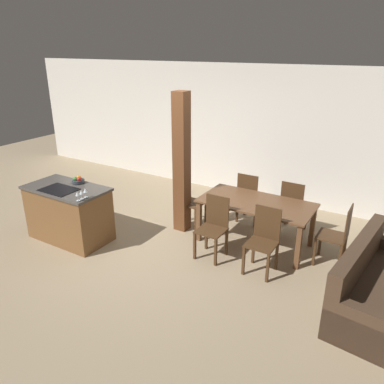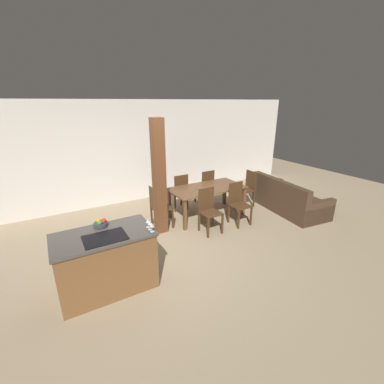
{
  "view_description": "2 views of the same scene",
  "coord_description": "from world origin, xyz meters",
  "views": [
    {
      "loc": [
        3.34,
        -4.3,
        3.02
      ],
      "look_at": [
        0.6,
        0.2,
        0.95
      ],
      "focal_mm": 35.0,
      "sensor_mm": 36.0,
      "label": 1
    },
    {
      "loc": [
        -1.8,
        -3.94,
        2.65
      ],
      "look_at": [
        0.6,
        0.2,
        0.95
      ],
      "focal_mm": 24.0,
      "sensor_mm": 36.0,
      "label": 2
    }
  ],
  "objects": [
    {
      "name": "wine_glass_near",
      "position": [
        -0.68,
        -0.89,
        1.02
      ],
      "size": [
        0.06,
        0.06,
        0.14
      ],
      "color": "silver",
      "rests_on": "kitchen_island"
    },
    {
      "name": "dining_chair_head_end",
      "position": [
        0.13,
        0.85,
        0.49
      ],
      "size": [
        0.4,
        0.4,
        0.94
      ],
      "rotation": [
        0.0,
        0.0,
        1.57
      ],
      "color": "#472D19",
      "rests_on": "ground_plane"
    },
    {
      "name": "dining_chair_near_left",
      "position": [
        1.0,
        0.17,
        0.49
      ],
      "size": [
        0.4,
        0.4,
        0.94
      ],
      "color": "#472D19",
      "rests_on": "ground_plane"
    },
    {
      "name": "timber_post",
      "position": [
        0.11,
        0.68,
        1.18
      ],
      "size": [
        0.23,
        0.23,
        2.37
      ],
      "color": "brown",
      "rests_on": "ground_plane"
    },
    {
      "name": "couch",
      "position": [
        3.36,
        0.08,
        0.27
      ],
      "size": [
        1.15,
        1.97,
        0.84
      ],
      "rotation": [
        0.0,
        0.0,
        1.45
      ],
      "color": "#473323",
      "rests_on": "ground_plane"
    },
    {
      "name": "fruit_bowl",
      "position": [
        -1.26,
        -0.34,
        0.96
      ],
      "size": [
        0.2,
        0.2,
        0.11
      ],
      "color": "#383D47",
      "rests_on": "kitchen_island"
    },
    {
      "name": "wine_glass_far",
      "position": [
        -0.68,
        -0.73,
        1.02
      ],
      "size": [
        0.06,
        0.06,
        0.14
      ],
      "color": "silver",
      "rests_on": "kitchen_island"
    },
    {
      "name": "dining_chair_near_right",
      "position": [
        1.79,
        0.17,
        0.49
      ],
      "size": [
        0.4,
        0.4,
        0.94
      ],
      "color": "#472D19",
      "rests_on": "ground_plane"
    },
    {
      "name": "dining_chair_far_right",
      "position": [
        1.79,
        1.52,
        0.49
      ],
      "size": [
        0.4,
        0.4,
        0.94
      ],
      "rotation": [
        0.0,
        0.0,
        3.14
      ],
      "color": "#472D19",
      "rests_on": "ground_plane"
    },
    {
      "name": "dining_chair_foot_end",
      "position": [
        2.65,
        0.85,
        0.49
      ],
      "size": [
        0.4,
        0.4,
        0.94
      ],
      "rotation": [
        0.0,
        0.0,
        -1.57
      ],
      "color": "#472D19",
      "rests_on": "ground_plane"
    },
    {
      "name": "dining_chair_far_left",
      "position": [
        1.0,
        1.52,
        0.49
      ],
      "size": [
        0.4,
        0.4,
        0.94
      ],
      "rotation": [
        0.0,
        0.0,
        3.14
      ],
      "color": "#472D19",
      "rests_on": "ground_plane"
    },
    {
      "name": "wall_back",
      "position": [
        0.0,
        2.8,
        1.35
      ],
      "size": [
        11.2,
        0.08,
        2.7
      ],
      "color": "silver",
      "rests_on": "ground_plane"
    },
    {
      "name": "kitchen_island",
      "position": [
        -1.29,
        -0.58,
        0.46
      ],
      "size": [
        1.36,
        0.75,
        0.92
      ],
      "color": "brown",
      "rests_on": "ground_plane"
    },
    {
      "name": "wine_glass_middle",
      "position": [
        -0.68,
        -0.81,
        1.02
      ],
      "size": [
        0.06,
        0.06,
        0.14
      ],
      "color": "silver",
      "rests_on": "kitchen_island"
    },
    {
      "name": "dining_table",
      "position": [
        1.39,
        0.85,
        0.63
      ],
      "size": [
        1.77,
        0.9,
        0.73
      ],
      "color": "brown",
      "rests_on": "ground_plane"
    },
    {
      "name": "ground_plane",
      "position": [
        0.0,
        0.0,
        0.0
      ],
      "size": [
        16.0,
        16.0,
        0.0
      ],
      "primitive_type": "plane",
      "color": "#9E896B"
    }
  ]
}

